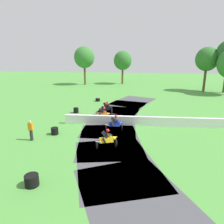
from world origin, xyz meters
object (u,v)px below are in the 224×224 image
object	(u,v)px
motorcycle_chase_orange	(103,114)
tire_stack_mid_b	(55,131)
track_marshal	(31,130)
motorcycle_trailing_blue	(115,123)
tire_stack_far	(32,180)
motorcycle_lead_black	(106,108)
tire_stack_near	(98,100)
motorcycle_fourth_yellow	(107,139)
tire_stack_mid_a	(76,110)

from	to	relation	value
motorcycle_chase_orange	tire_stack_mid_b	distance (m)	5.67
motorcycle_chase_orange	tire_stack_mid_b	bearing A→B (deg)	-125.33
tire_stack_mid_b	track_marshal	distance (m)	2.00
motorcycle_trailing_blue	tire_stack_far	distance (m)	9.10
tire_stack_mid_b	track_marshal	size ratio (longest dim) A/B	0.37
motorcycle_trailing_blue	track_marshal	xyz separation A→B (m)	(-6.20, -3.15, 0.16)
motorcycle_lead_black	motorcycle_trailing_blue	world-z (taller)	motorcycle_trailing_blue
tire_stack_near	track_marshal	world-z (taller)	track_marshal
motorcycle_lead_black	tire_stack_mid_b	size ratio (longest dim) A/B	2.79
motorcycle_fourth_yellow	tire_stack_mid_b	distance (m)	5.15
motorcycle_trailing_blue	tire_stack_mid_a	world-z (taller)	motorcycle_trailing_blue
tire_stack_mid_a	motorcycle_lead_black	bearing A→B (deg)	6.71
motorcycle_lead_black	tire_stack_mid_b	bearing A→B (deg)	-114.01
motorcycle_lead_black	motorcycle_chase_orange	world-z (taller)	motorcycle_lead_black
tire_stack_mid_a	motorcycle_trailing_blue	bearing A→B (deg)	-43.42
tire_stack_near	tire_stack_mid_b	bearing A→B (deg)	-93.44
tire_stack_mid_b	tire_stack_far	distance (m)	7.05
tire_stack_near	tire_stack_far	xyz separation A→B (m)	(0.99, -19.96, 0.10)
motorcycle_lead_black	track_marshal	size ratio (longest dim) A/B	1.04
motorcycle_fourth_yellow	track_marshal	xyz separation A→B (m)	(-6.11, 0.32, 0.17)
motorcycle_fourth_yellow	tire_stack_far	size ratio (longest dim) A/B	2.35
motorcycle_chase_orange	tire_stack_near	size ratio (longest dim) A/B	2.54
motorcycle_lead_black	tire_stack_near	distance (m)	6.49
track_marshal	motorcycle_chase_orange	bearing A→B (deg)	53.06
tire_stack_mid_b	motorcycle_lead_black	bearing A→B (deg)	65.99
tire_stack_mid_b	tire_stack_far	bearing A→B (deg)	-75.36
motorcycle_chase_orange	tire_stack_near	xyz separation A→B (m)	(-2.48, 8.52, -0.43)
motorcycle_trailing_blue	tire_stack_mid_b	world-z (taller)	motorcycle_trailing_blue
tire_stack_far	tire_stack_mid_a	bearing A→B (deg)	98.97
tire_stack_near	motorcycle_chase_orange	bearing A→B (deg)	-73.76
motorcycle_trailing_blue	tire_stack_far	world-z (taller)	motorcycle_trailing_blue
motorcycle_fourth_yellow	tire_stack_mid_b	xyz separation A→B (m)	(-4.83, 1.76, -0.35)
motorcycle_lead_black	tire_stack_near	xyz separation A→B (m)	(-2.38, 6.03, -0.46)
motorcycle_fourth_yellow	track_marshal	distance (m)	6.12
motorcycle_trailing_blue	tire_stack_mid_a	bearing A→B (deg)	136.58
tire_stack_mid_a	tire_stack_mid_b	xyz separation A→B (m)	(0.35, -6.70, 0.00)
tire_stack_mid_b	tire_stack_near	bearing A→B (deg)	86.56
tire_stack_near	tire_stack_mid_b	world-z (taller)	tire_stack_mid_b
tire_stack_mid_a	motorcycle_fourth_yellow	bearing A→B (deg)	-58.54
motorcycle_fourth_yellow	tire_stack_mid_b	world-z (taller)	motorcycle_fourth_yellow
motorcycle_fourth_yellow	tire_stack_near	bearing A→B (deg)	105.15
tire_stack_near	tire_stack_mid_a	distance (m)	6.54
motorcycle_fourth_yellow	tire_stack_far	xyz separation A→B (m)	(-3.04, -5.06, -0.35)
motorcycle_chase_orange	motorcycle_fourth_yellow	world-z (taller)	motorcycle_fourth_yellow
motorcycle_chase_orange	motorcycle_fourth_yellow	bearing A→B (deg)	-76.32
tire_stack_far	motorcycle_chase_orange	bearing A→B (deg)	82.58
motorcycle_chase_orange	motorcycle_fourth_yellow	xyz separation A→B (m)	(1.55, -6.38, 0.01)
motorcycle_fourth_yellow	track_marshal	bearing A→B (deg)	176.96
tire_stack_near	tire_stack_far	size ratio (longest dim) A/B	0.94
tire_stack_mid_b	track_marshal	xyz separation A→B (m)	(-1.28, -1.44, 0.52)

